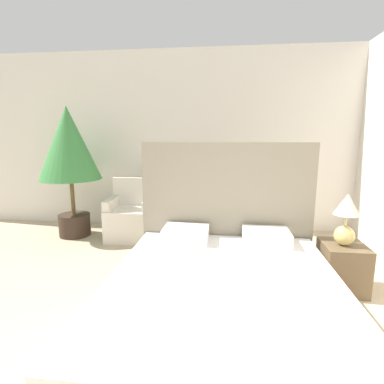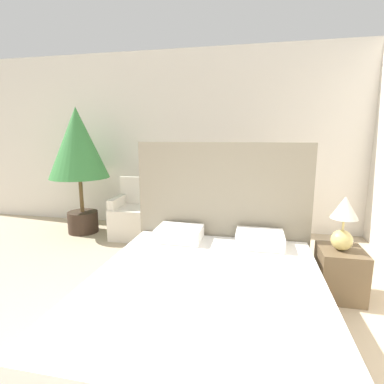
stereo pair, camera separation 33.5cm
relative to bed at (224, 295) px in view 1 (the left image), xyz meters
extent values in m
cube|color=silver|center=(-0.45, 2.74, 1.17)|extent=(10.00, 0.06, 2.90)
cube|color=brown|center=(0.00, -0.11, -0.16)|extent=(1.83, 2.12, 0.23)
cube|color=white|center=(0.00, -0.11, 0.07)|extent=(1.79, 2.08, 0.23)
cube|color=gray|center=(0.00, 0.98, 0.46)|extent=(1.86, 0.06, 1.48)
cube|color=white|center=(-0.41, 0.73, 0.26)|extent=(0.46, 0.36, 0.14)
cube|color=white|center=(0.41, 0.73, 0.26)|extent=(0.46, 0.36, 0.14)
cube|color=silver|center=(-1.43, 1.98, -0.05)|extent=(0.69, 0.61, 0.47)
cube|color=silver|center=(-1.43, 2.24, 0.40)|extent=(0.68, 0.08, 0.43)
cube|color=silver|center=(-1.71, 1.97, 0.26)|extent=(0.12, 0.53, 0.15)
cube|color=silver|center=(-1.14, 1.99, 0.26)|extent=(0.12, 0.53, 0.15)
cube|color=silver|center=(-0.32, 1.98, -0.05)|extent=(0.72, 0.64, 0.47)
cube|color=silver|center=(-0.30, 2.24, 0.40)|extent=(0.68, 0.11, 0.43)
cube|color=silver|center=(-0.61, 2.00, 0.26)|extent=(0.14, 0.53, 0.15)
cube|color=silver|center=(-0.04, 1.95, 0.26)|extent=(0.14, 0.53, 0.15)
cylinder|color=#38281E|center=(-2.36, 2.03, -0.11)|extent=(0.47, 0.47, 0.34)
cylinder|color=brown|center=(-2.36, 2.03, 0.34)|extent=(0.06, 0.06, 0.55)
cone|color=#387F3D|center=(-2.36, 2.03, 1.16)|extent=(0.91, 0.91, 1.09)
cube|color=brown|center=(1.19, 0.76, -0.04)|extent=(0.41, 0.45, 0.48)
sphere|color=tan|center=(1.17, 0.74, 0.30)|extent=(0.20, 0.20, 0.20)
cylinder|color=tan|center=(1.17, 0.74, 0.45)|extent=(0.02, 0.02, 0.11)
cone|color=beige|center=(1.17, 0.74, 0.61)|extent=(0.24, 0.24, 0.21)
cylinder|color=#B7AD93|center=(-0.88, 2.02, -0.03)|extent=(0.39, 0.39, 0.50)
camera|label=1|loc=(0.01, -2.24, 1.27)|focal=28.00mm
camera|label=2|loc=(0.34, -2.18, 1.27)|focal=28.00mm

